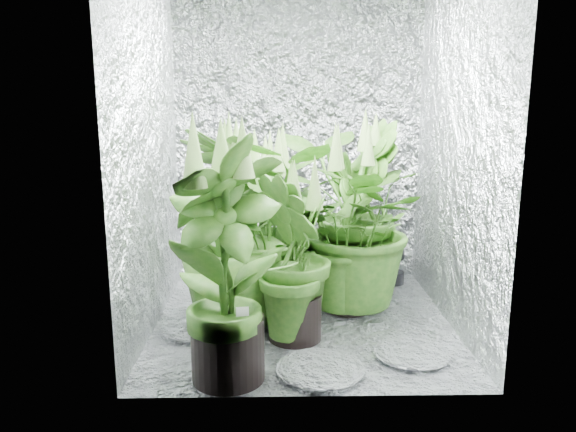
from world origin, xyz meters
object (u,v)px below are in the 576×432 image
(plant_b, at_px, (261,221))
(plant_f, at_px, (226,263))
(plant_a, at_px, (267,226))
(plant_e, at_px, (350,224))
(plant_g, at_px, (295,259))
(circulation_fan, at_px, (390,261))
(plant_d, at_px, (233,231))
(plant_c, at_px, (358,210))

(plant_b, xyz_separation_m, plant_f, (-0.11, -1.14, 0.07))
(plant_a, height_order, plant_e, plant_a)
(plant_g, relative_size, circulation_fan, 2.58)
(plant_d, bearing_deg, plant_f, -88.41)
(plant_c, height_order, plant_e, plant_c)
(plant_b, distance_m, circulation_fan, 0.90)
(plant_e, xyz_separation_m, plant_f, (-0.63, -0.80, 0.02))
(plant_f, bearing_deg, plant_d, 91.59)
(plant_b, distance_m, plant_c, 0.61)
(plant_a, relative_size, plant_e, 1.01)
(plant_e, relative_size, plant_f, 0.92)
(plant_b, distance_m, plant_e, 0.62)
(plant_e, distance_m, plant_g, 0.51)
(plant_b, relative_size, plant_e, 0.94)
(circulation_fan, bearing_deg, plant_e, -143.94)
(plant_f, xyz_separation_m, circulation_fan, (0.95, 1.25, -0.37))
(plant_d, distance_m, plant_e, 0.68)
(plant_a, xyz_separation_m, circulation_fan, (0.79, 0.47, -0.35))
(plant_c, relative_size, plant_g, 1.23)
(plant_e, height_order, plant_f, plant_f)
(plant_b, bearing_deg, circulation_fan, 7.75)
(plant_a, xyz_separation_m, plant_c, (0.55, 0.31, 0.03))
(plant_a, bearing_deg, plant_b, 97.70)
(plant_c, bearing_deg, plant_b, 175.07)
(plant_c, bearing_deg, plant_a, -151.03)
(plant_f, relative_size, plant_g, 1.24)
(plant_f, height_order, circulation_fan, plant_f)
(plant_c, relative_size, plant_d, 1.02)
(plant_f, distance_m, plant_g, 0.52)
(plant_d, distance_m, plant_g, 0.38)
(plant_g, xyz_separation_m, circulation_fan, (0.65, 0.84, -0.27))
(plant_a, height_order, plant_b, plant_a)
(plant_d, relative_size, plant_f, 0.97)
(plant_c, xyz_separation_m, plant_e, (-0.08, -0.29, -0.02))
(plant_a, height_order, plant_g, plant_a)
(plant_g, bearing_deg, plant_c, 58.87)
(plant_b, xyz_separation_m, plant_d, (-0.13, -0.55, 0.07))
(plant_b, height_order, plant_c, plant_c)
(plant_d, height_order, plant_e, plant_d)
(plant_g, bearing_deg, plant_f, -126.71)
(plant_f, bearing_deg, circulation_fan, 52.64)
(plant_d, height_order, plant_g, plant_d)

